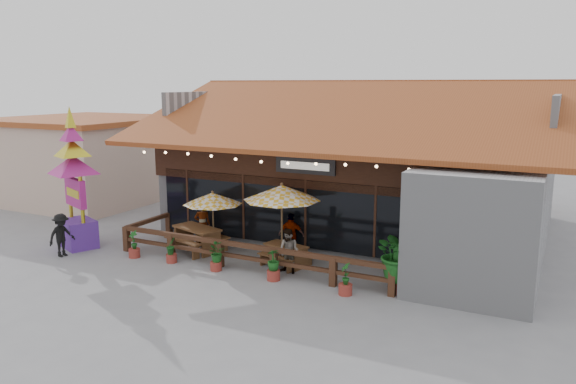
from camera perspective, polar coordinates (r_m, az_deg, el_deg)
The scene contains 19 objects.
ground at distance 18.02m, azimuth 0.73°, elevation -8.28°, with size 100.00×100.00×0.00m, color gray.
restaurant_building at distance 23.36m, azimuth 8.43°, elevation 1.64°, with size 15.50×14.73×6.09m.
patio_railing at distance 18.66m, azimuth -5.89°, elevation -5.68°, with size 10.00×2.60×0.92m.
neighbor_building at distance 31.17m, azimuth -19.71°, elevation 3.31°, with size 8.40×8.40×4.22m.
umbrella_left at distance 19.93m, azimuth -7.67°, elevation -0.69°, with size 2.35×2.35×2.24m.
umbrella_right at distance 18.46m, azimuth -0.63°, elevation -0.11°, with size 3.33×3.33×2.75m.
picnic_table_left at distance 20.45m, azimuth -9.22°, elevation -4.33°, with size 2.22×2.06×0.88m.
picnic_table_right at distance 18.66m, azimuth -0.20°, elevation -6.07°, with size 1.73×1.59×0.70m.
thai_sign_tower at distance 21.64m, azimuth -20.95°, elevation 2.25°, with size 2.69×2.69×5.55m.
tropical_plant at distance 16.40m, azimuth 11.22°, elevation -6.30°, with size 1.89×1.89×1.98m.
diner_a at distance 21.09m, azimuth -8.68°, elevation -3.25°, with size 0.59×0.39×1.61m, color #391E12.
diner_b at distance 17.85m, azimuth 0.09°, elevation -6.03°, with size 0.70×0.55×1.45m, color #391E12.
diner_c at distance 19.54m, azimuth 0.33°, elevation -4.39°, with size 0.90×0.37×1.53m, color #391E12.
pedestrian at distance 21.07m, azimuth -22.03°, elevation -4.08°, with size 0.99×0.57×1.52m, color black.
planter_a at distance 20.23m, azimuth -15.37°, elevation -5.33°, with size 0.39×0.39×0.96m.
planter_b at distance 19.37m, azimuth -11.77°, elevation -5.89°, with size 0.36×0.36×0.89m.
planter_c at distance 18.29m, azimuth -7.36°, elevation -6.40°, with size 0.62×0.56×0.90m.
planter_d at distance 17.29m, azimuth -1.49°, elevation -7.46°, with size 0.52×0.52×0.99m.
planter_e at distance 16.25m, azimuth 5.86°, elevation -9.01°, with size 0.39×0.41×0.97m.
Camera 1 is at (7.42, -15.31, 5.94)m, focal length 35.00 mm.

